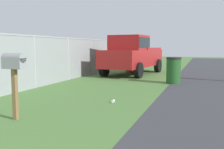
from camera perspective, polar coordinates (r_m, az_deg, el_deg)
The scene contains 5 objects.
mailbox at distance 5.69m, azimuth -20.55°, elevation 1.61°, with size 0.24×0.50×1.38m.
pickup_truck at distance 14.25m, azimuth 4.36°, elevation 4.45°, with size 5.14×2.60×2.09m.
trash_bin at distance 11.00m, azimuth 13.24°, elevation 0.90°, with size 0.61×0.61×1.08m.
fence_section at distance 9.89m, azimuth -16.50°, elevation 3.06°, with size 15.21×0.07×1.91m.
litter_cup_far_scatter at distance 7.11m, azimuth 0.26°, elevation -5.82°, with size 0.08×0.08×0.10m, color white.
Camera 1 is at (0.07, -2.16, 1.51)m, focal length 42.02 mm.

